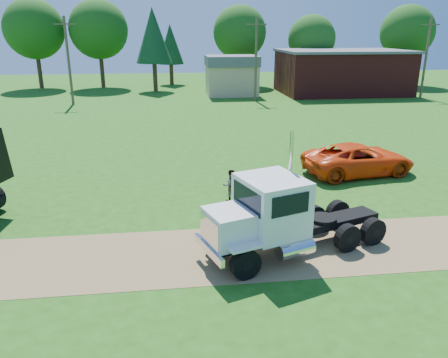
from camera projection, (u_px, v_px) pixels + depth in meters
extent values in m
plane|color=#1F4C10|center=(275.00, 250.00, 16.01)|extent=(140.00, 140.00, 0.00)
cube|color=olive|center=(275.00, 250.00, 16.01)|extent=(120.00, 4.20, 0.01)
cube|color=black|center=(297.00, 229.00, 15.94)|extent=(6.93, 3.13, 0.28)
cylinder|color=black|center=(245.00, 264.00, 14.03)|extent=(1.08, 0.65, 1.03)
cylinder|color=black|center=(245.00, 264.00, 14.03)|extent=(0.45, 0.45, 0.36)
cylinder|color=black|center=(219.00, 239.00, 15.73)|extent=(1.08, 0.65, 1.03)
cylinder|color=black|center=(219.00, 239.00, 15.73)|extent=(0.45, 0.45, 0.36)
cylinder|color=black|center=(347.00, 238.00, 15.78)|extent=(1.08, 0.65, 1.03)
cylinder|color=black|center=(347.00, 238.00, 15.78)|extent=(0.45, 0.45, 0.36)
cylinder|color=black|center=(313.00, 218.00, 17.49)|extent=(1.08, 0.65, 1.03)
cylinder|color=black|center=(313.00, 218.00, 17.49)|extent=(0.45, 0.45, 0.36)
cylinder|color=black|center=(373.00, 231.00, 16.29)|extent=(1.08, 0.65, 1.03)
cylinder|color=black|center=(373.00, 231.00, 16.29)|extent=(0.45, 0.45, 0.36)
cylinder|color=black|center=(337.00, 212.00, 17.99)|extent=(1.08, 0.65, 1.03)
cylinder|color=black|center=(337.00, 212.00, 17.99)|extent=(0.45, 0.45, 0.36)
cube|color=silver|center=(233.00, 225.00, 14.60)|extent=(2.11, 2.06, 1.12)
cube|color=silver|center=(210.00, 232.00, 14.26)|extent=(0.53, 1.35, 0.94)
cube|color=silver|center=(209.00, 250.00, 14.45)|extent=(0.84, 2.08, 0.28)
cube|color=silver|center=(271.00, 205.00, 15.07)|extent=(2.59, 2.77, 1.97)
cube|color=black|center=(247.00, 198.00, 14.53)|extent=(0.66, 1.79, 0.80)
cube|color=black|center=(291.00, 205.00, 13.97)|extent=(1.34, 0.49, 0.70)
cube|color=black|center=(255.00, 184.00, 15.89)|extent=(1.34, 0.49, 0.70)
cube|color=silver|center=(246.00, 247.00, 13.83)|extent=(1.20, 0.77, 0.09)
cube|color=silver|center=(219.00, 223.00, 15.53)|extent=(1.20, 0.77, 0.09)
cylinder|color=silver|center=(295.00, 249.00, 14.70)|extent=(1.42, 0.96, 0.56)
cylinder|color=silver|center=(289.00, 189.00, 15.88)|extent=(0.17, 0.17, 4.31)
cylinder|color=black|center=(323.00, 218.00, 16.33)|extent=(1.31, 1.31, 0.11)
imported|color=#E33D0A|center=(359.00, 159.00, 24.19)|extent=(6.55, 3.81, 1.71)
imported|color=#999999|center=(230.00, 185.00, 20.37)|extent=(0.78, 0.63, 1.53)
cube|color=maroon|center=(342.00, 73.00, 54.84)|extent=(15.00, 10.00, 5.00)
cube|color=#56565B|center=(344.00, 51.00, 53.98)|extent=(15.40, 10.40, 0.30)
cube|color=tan|center=(231.00, 80.00, 53.44)|extent=(6.00, 5.00, 3.60)
cube|color=#56565B|center=(232.00, 61.00, 52.69)|extent=(6.20, 5.40, 1.20)
cylinder|color=#4C3D2B|center=(69.00, 61.00, 45.77)|extent=(0.28, 0.28, 9.00)
cube|color=#4C3D2B|center=(64.00, 24.00, 44.57)|extent=(2.20, 0.14, 0.14)
cylinder|color=#4C3D2B|center=(256.00, 60.00, 48.10)|extent=(0.28, 0.28, 9.00)
cube|color=#4C3D2B|center=(257.00, 24.00, 46.90)|extent=(2.20, 0.14, 0.14)
cylinder|color=#4C3D2B|center=(426.00, 58.00, 50.43)|extent=(0.28, 0.28, 9.00)
cube|color=#4C3D2B|center=(431.00, 25.00, 49.23)|extent=(2.20, 0.14, 0.14)
cylinder|color=#392317|center=(40.00, 73.00, 59.76)|extent=(0.56, 0.56, 4.17)
sphere|color=#144411|center=(34.00, 29.00, 57.92)|extent=(7.86, 7.86, 7.86)
cylinder|color=#392317|center=(102.00, 72.00, 60.47)|extent=(0.56, 0.56, 4.14)
sphere|color=#144411|center=(99.00, 29.00, 58.65)|extent=(7.81, 7.81, 7.81)
cylinder|color=#392317|center=(172.00, 74.00, 63.84)|extent=(0.56, 0.56, 2.97)
cone|color=#0F3518|center=(170.00, 44.00, 62.47)|extent=(3.74, 3.74, 5.52)
cylinder|color=#392317|center=(239.00, 71.00, 62.66)|extent=(0.56, 0.56, 3.93)
sphere|color=#144411|center=(240.00, 32.00, 60.93)|extent=(7.40, 7.40, 7.40)
cylinder|color=#392317|center=(309.00, 73.00, 62.31)|extent=(0.56, 0.56, 3.46)
sphere|color=#144411|center=(312.00, 39.00, 60.79)|extent=(6.53, 6.53, 6.53)
cylinder|color=#392317|center=(402.00, 71.00, 63.09)|extent=(0.56, 0.56, 3.95)
sphere|color=#144411|center=(407.00, 32.00, 61.35)|extent=(7.44, 7.44, 7.44)
cylinder|color=#392317|center=(155.00, 77.00, 56.70)|extent=(0.56, 0.56, 3.64)
cone|color=#0F3518|center=(153.00, 35.00, 55.03)|extent=(4.58, 4.58, 6.77)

